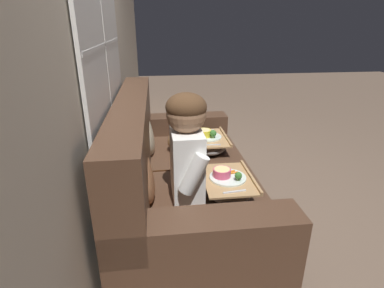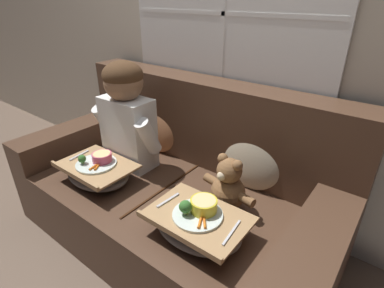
% 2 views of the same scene
% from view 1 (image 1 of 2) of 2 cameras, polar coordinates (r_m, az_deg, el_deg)
% --- Properties ---
extents(ground_plane, '(14.00, 14.00, 0.00)m').
position_cam_1_polar(ground_plane, '(2.51, -0.99, -13.16)').
color(ground_plane, brown).
extents(wall_back_with_window, '(8.00, 0.08, 2.60)m').
position_cam_1_polar(wall_back_with_window, '(2.08, -17.56, 17.05)').
color(wall_back_with_window, beige).
rests_on(wall_back_with_window, ground_plane).
extents(couch, '(1.94, 0.99, 0.96)m').
position_cam_1_polar(couch, '(2.33, -3.08, -6.73)').
color(couch, '#4C3323').
rests_on(couch, ground_plane).
extents(throw_pillow_behind_child, '(0.39, 0.19, 0.40)m').
position_cam_1_polar(throw_pillow_behind_child, '(1.88, -9.26, -5.48)').
color(throw_pillow_behind_child, '#B2754C').
rests_on(throw_pillow_behind_child, couch).
extents(throw_pillow_behind_teddy, '(0.40, 0.19, 0.41)m').
position_cam_1_polar(throw_pillow_behind_teddy, '(2.57, -8.75, 2.21)').
color(throw_pillow_behind_teddy, '#C1B293').
rests_on(throw_pillow_behind_teddy, couch).
extents(child_figure, '(0.48, 0.24, 0.68)m').
position_cam_1_polar(child_figure, '(1.81, -1.02, 0.22)').
color(child_figure, white).
rests_on(child_figure, couch).
extents(teddy_bear, '(0.33, 0.23, 0.30)m').
position_cam_1_polar(teddy_bear, '(2.59, -2.62, 1.32)').
color(teddy_bear, brown).
rests_on(teddy_bear, couch).
extents(lap_tray_child, '(0.45, 0.32, 0.18)m').
position_cam_1_polar(lap_tray_child, '(1.98, 6.76, -7.71)').
color(lap_tray_child, slate).
rests_on(lap_tray_child, child_figure).
extents(lap_tray_teddy, '(0.46, 0.32, 0.20)m').
position_cam_1_polar(lap_tray_teddy, '(2.64, 3.07, 0.31)').
color(lap_tray_teddy, slate).
rests_on(lap_tray_teddy, teddy_bear).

